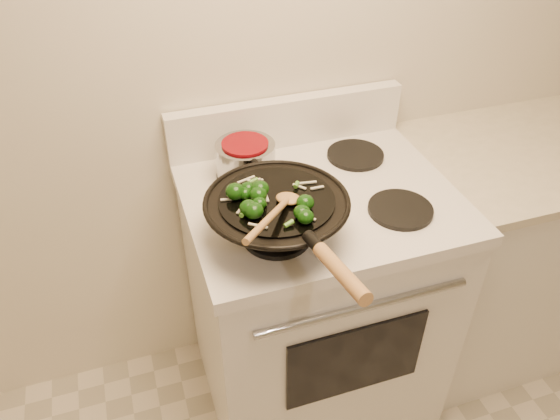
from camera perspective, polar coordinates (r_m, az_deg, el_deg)
name	(u,v)px	position (r m, az deg, el deg)	size (l,w,h in m)	color
stove	(314,299)	(1.89, 3.54, -9.32)	(0.78, 0.67, 1.08)	white
counter_unit	(499,251)	(2.24, 21.89, -3.98)	(0.75, 0.62, 0.91)	white
wok	(277,216)	(1.38, -0.27, -0.63)	(0.37, 0.61, 0.18)	black
stirfry	(264,200)	(1.32, -1.67, 1.02)	(0.26, 0.24, 0.04)	black
wooden_spoon	(278,210)	(1.27, -0.25, 0.04)	(0.21, 0.25, 0.09)	#A77641
saucepan	(246,159)	(1.62, -3.60, 5.39)	(0.18, 0.28, 0.10)	#999CA1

